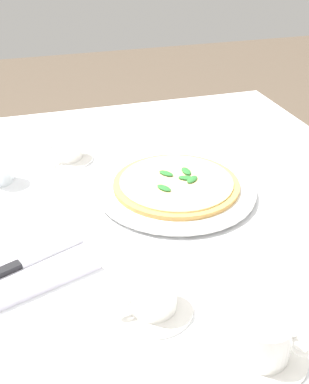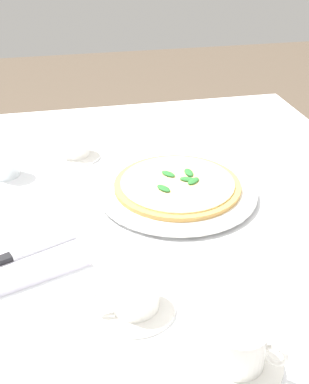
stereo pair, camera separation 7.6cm
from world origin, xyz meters
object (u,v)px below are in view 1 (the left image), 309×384
at_px(pizza_plate, 176,189).
at_px(dinner_knife, 27,261).
at_px(coffee_cup_left_edge, 264,341).
at_px(pizza, 176,183).
at_px(napkin_folded, 27,268).
at_px(coffee_cup_back_corner, 152,295).
at_px(coffee_cup_center_back, 66,148).

relative_size(pizza_plate, dinner_knife, 1.86).
bearing_deg(coffee_cup_left_edge, pizza, 85.99).
xyz_separation_m(coffee_cup_left_edge, napkin_folded, (-0.30, 0.28, -0.02)).
bearing_deg(pizza_plate, coffee_cup_back_corner, -115.04).
bearing_deg(napkin_folded, pizza, 9.82).
height_order(coffee_cup_back_corner, napkin_folded, coffee_cup_back_corner).
bearing_deg(pizza_plate, dinner_knife, -151.71).
height_order(coffee_cup_left_edge, coffee_cup_back_corner, coffee_cup_left_edge).
bearing_deg(pizza_plate, pizza, 31.21).
xyz_separation_m(coffee_cup_back_corner, napkin_folded, (-0.18, 0.15, -0.02)).
relative_size(coffee_cup_left_edge, coffee_cup_center_back, 1.00).
xyz_separation_m(pizza, coffee_cup_center_back, (-0.21, 0.24, 0.01)).
relative_size(coffee_cup_center_back, napkin_folded, 0.52).
bearing_deg(napkin_folded, dinner_knife, 3.90).
height_order(pizza_plate, coffee_cup_left_edge, coffee_cup_left_edge).
height_order(coffee_cup_back_corner, dinner_knife, coffee_cup_back_corner).
relative_size(pizza_plate, coffee_cup_left_edge, 2.69).
distance_m(coffee_cup_center_back, coffee_cup_back_corner, 0.57).
height_order(pizza_plate, dinner_knife, dinner_knife).
distance_m(coffee_cup_back_corner, napkin_folded, 0.24).
bearing_deg(napkin_folded, coffee_cup_center_back, 54.40).
distance_m(pizza_plate, coffee_cup_center_back, 0.31).
xyz_separation_m(pizza, coffee_cup_back_corner, (-0.15, -0.33, 0.01)).
relative_size(pizza, dinner_knife, 1.48).
distance_m(pizza_plate, coffee_cup_left_edge, 0.46).
bearing_deg(napkin_folded, pizza_plate, 9.82).
bearing_deg(coffee_cup_center_back, coffee_cup_left_edge, -75.94).
bearing_deg(dinner_knife, coffee_cup_back_corner, -61.93).
height_order(pizza, napkin_folded, pizza).
xyz_separation_m(pizza_plate, coffee_cup_center_back, (-0.21, 0.24, 0.02)).
bearing_deg(pizza_plate, coffee_cup_left_edge, -93.99).
xyz_separation_m(pizza, coffee_cup_left_edge, (-0.03, -0.46, 0.01)).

